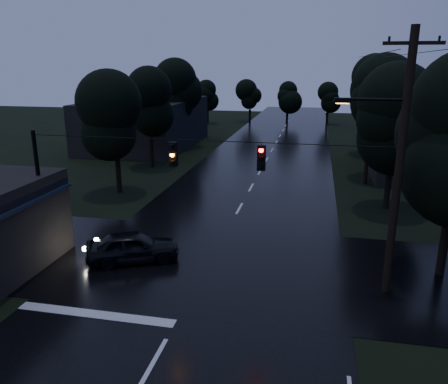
% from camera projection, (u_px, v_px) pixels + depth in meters
% --- Properties ---
extents(main_road, '(12.00, 120.00, 0.02)m').
position_uv_depth(main_road, '(260.00, 172.00, 36.78)').
color(main_road, black).
rests_on(main_road, ground).
extents(cross_street, '(60.00, 9.00, 0.02)m').
position_uv_depth(cross_street, '(209.00, 263.00, 19.87)').
color(cross_street, black).
rests_on(cross_street, ground).
extents(building_far_right, '(10.00, 14.00, 4.40)m').
position_uv_depth(building_far_right, '(430.00, 144.00, 37.15)').
color(building_far_right, black).
rests_on(building_far_right, ground).
extents(building_far_left, '(10.00, 16.00, 5.00)m').
position_uv_depth(building_far_left, '(146.00, 123.00, 48.24)').
color(building_far_left, black).
rests_on(building_far_left, ground).
extents(utility_pole_main, '(3.50, 0.30, 10.00)m').
position_uv_depth(utility_pole_main, '(397.00, 162.00, 15.99)').
color(utility_pole_main, black).
rests_on(utility_pole_main, ground).
extents(utility_pole_far, '(2.00, 0.30, 7.50)m').
position_uv_depth(utility_pole_far, '(369.00, 133.00, 32.17)').
color(utility_pole_far, black).
rests_on(utility_pole_far, ground).
extents(anchor_pole_left, '(0.18, 0.18, 6.00)m').
position_uv_depth(anchor_pole_left, '(41.00, 197.00, 19.57)').
color(anchor_pole_left, black).
rests_on(anchor_pole_left, ground).
extents(span_signals, '(15.00, 0.37, 1.12)m').
position_uv_depth(span_signals, '(215.00, 155.00, 17.34)').
color(span_signals, black).
rests_on(span_signals, ground).
extents(tree_left_a, '(3.92, 3.92, 8.26)m').
position_uv_depth(tree_left_a, '(115.00, 118.00, 29.57)').
color(tree_left_a, black).
rests_on(tree_left_a, ground).
extents(tree_left_b, '(4.20, 4.20, 8.85)m').
position_uv_depth(tree_left_b, '(149.00, 102.00, 37.10)').
color(tree_left_b, black).
rests_on(tree_left_b, ground).
extents(tree_left_c, '(4.48, 4.48, 9.44)m').
position_uv_depth(tree_left_c, '(178.00, 91.00, 46.51)').
color(tree_left_c, black).
rests_on(tree_left_c, ground).
extents(tree_right_a, '(4.20, 4.20, 8.85)m').
position_uv_depth(tree_right_a, '(395.00, 119.00, 25.91)').
color(tree_right_a, black).
rests_on(tree_right_a, ground).
extents(tree_right_b, '(4.48, 4.48, 9.44)m').
position_uv_depth(tree_right_b, '(387.00, 102.00, 33.20)').
color(tree_right_b, black).
rests_on(tree_right_b, ground).
extents(tree_right_c, '(4.76, 4.76, 10.03)m').
position_uv_depth(tree_right_c, '(379.00, 90.00, 42.37)').
color(tree_right_c, black).
rests_on(tree_right_c, ground).
extents(car, '(4.48, 3.22, 1.42)m').
position_uv_depth(car, '(133.00, 247.00, 19.92)').
color(car, black).
rests_on(car, ground).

